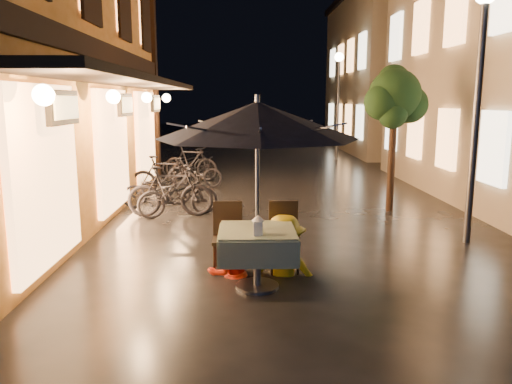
{
  "coord_description": "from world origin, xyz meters",
  "views": [
    {
      "loc": [
        -0.82,
        -6.12,
        2.4
      ],
      "look_at": [
        -0.64,
        0.62,
        1.15
      ],
      "focal_mm": 35.0,
      "sensor_mm": 36.0,
      "label": 1
    }
  ],
  "objects_px": {
    "streetlamp_near": "(480,67)",
    "patio_umbrella": "(257,121)",
    "cafe_table": "(257,244)",
    "table_lantern": "(258,224)",
    "person_orange": "(230,227)",
    "bicycle_0": "(178,195)",
    "person_yellow": "(284,217)"
  },
  "relations": [
    {
      "from": "streetlamp_near",
      "to": "patio_umbrella",
      "type": "height_order",
      "value": "streetlamp_near"
    },
    {
      "from": "cafe_table",
      "to": "table_lantern",
      "type": "relative_size",
      "value": 3.96
    },
    {
      "from": "patio_umbrella",
      "to": "person_orange",
      "type": "relative_size",
      "value": 1.87
    },
    {
      "from": "person_orange",
      "to": "bicycle_0",
      "type": "xyz_separation_m",
      "value": [
        -1.17,
        3.54,
        -0.23
      ]
    },
    {
      "from": "cafe_table",
      "to": "bicycle_0",
      "type": "bearing_deg",
      "value": 110.6
    },
    {
      "from": "streetlamp_near",
      "to": "table_lantern",
      "type": "bearing_deg",
      "value": -148.11
    },
    {
      "from": "streetlamp_near",
      "to": "cafe_table",
      "type": "bearing_deg",
      "value": -151.42
    },
    {
      "from": "patio_umbrella",
      "to": "person_yellow",
      "type": "distance_m",
      "value": 1.5
    },
    {
      "from": "cafe_table",
      "to": "bicycle_0",
      "type": "distance_m",
      "value": 4.34
    },
    {
      "from": "cafe_table",
      "to": "bicycle_0",
      "type": "relative_size",
      "value": 0.58
    },
    {
      "from": "person_orange",
      "to": "bicycle_0",
      "type": "distance_m",
      "value": 3.74
    },
    {
      "from": "streetlamp_near",
      "to": "table_lantern",
      "type": "relative_size",
      "value": 16.92
    },
    {
      "from": "streetlamp_near",
      "to": "cafe_table",
      "type": "height_order",
      "value": "streetlamp_near"
    },
    {
      "from": "patio_umbrella",
      "to": "bicycle_0",
      "type": "height_order",
      "value": "patio_umbrella"
    },
    {
      "from": "table_lantern",
      "to": "patio_umbrella",
      "type": "bearing_deg",
      "value": 90.0
    },
    {
      "from": "table_lantern",
      "to": "person_yellow",
      "type": "relative_size",
      "value": 0.15
    },
    {
      "from": "table_lantern",
      "to": "streetlamp_near",
      "type": "bearing_deg",
      "value": 31.89
    },
    {
      "from": "streetlamp_near",
      "to": "bicycle_0",
      "type": "relative_size",
      "value": 2.47
    },
    {
      "from": "streetlamp_near",
      "to": "table_lantern",
      "type": "xyz_separation_m",
      "value": [
        -3.64,
        -2.26,
        -2.0
      ]
    },
    {
      "from": "cafe_table",
      "to": "person_yellow",
      "type": "relative_size",
      "value": 0.61
    },
    {
      "from": "patio_umbrella",
      "to": "bicycle_0",
      "type": "relative_size",
      "value": 1.48
    },
    {
      "from": "streetlamp_near",
      "to": "person_orange",
      "type": "height_order",
      "value": "streetlamp_near"
    },
    {
      "from": "patio_umbrella",
      "to": "bicycle_0",
      "type": "distance_m",
      "value": 4.66
    },
    {
      "from": "person_yellow",
      "to": "bicycle_0",
      "type": "xyz_separation_m",
      "value": [
        -1.92,
        3.51,
        -0.36
      ]
    },
    {
      "from": "patio_umbrella",
      "to": "person_yellow",
      "type": "relative_size",
      "value": 1.56
    },
    {
      "from": "streetlamp_near",
      "to": "cafe_table",
      "type": "distance_m",
      "value": 4.75
    },
    {
      "from": "streetlamp_near",
      "to": "cafe_table",
      "type": "relative_size",
      "value": 4.27
    },
    {
      "from": "streetlamp_near",
      "to": "table_lantern",
      "type": "distance_m",
      "value": 4.73
    },
    {
      "from": "table_lantern",
      "to": "person_yellow",
      "type": "xyz_separation_m",
      "value": [
        0.39,
        0.84,
        -0.11
      ]
    },
    {
      "from": "streetlamp_near",
      "to": "person_orange",
      "type": "bearing_deg",
      "value": -159.88
    },
    {
      "from": "patio_umbrella",
      "to": "person_yellow",
      "type": "bearing_deg",
      "value": 54.76
    },
    {
      "from": "patio_umbrella",
      "to": "table_lantern",
      "type": "relative_size",
      "value": 10.12
    }
  ]
}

